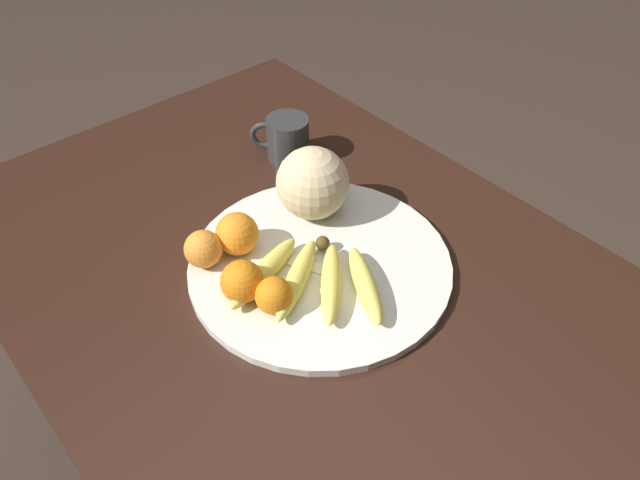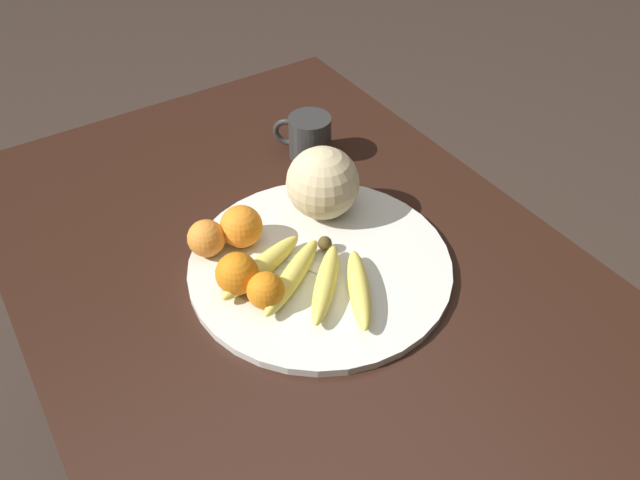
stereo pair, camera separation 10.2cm
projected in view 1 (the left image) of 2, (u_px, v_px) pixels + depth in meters
The scene contains 11 objects.
ground_plane at pixel (304, 469), 1.55m from camera, with size 12.00×12.00×0.00m, color #382B23.
kitchen_table at pixel (298, 306), 1.14m from camera, with size 1.27×0.89×0.71m.
fruit_bowl at pixel (320, 264), 1.06m from camera, with size 0.45×0.45×0.01m.
melon at pixel (313, 183), 1.11m from camera, with size 0.13×0.13×0.13m.
banana_bunch at pixel (313, 279), 1.00m from camera, with size 0.25×0.25×0.03m.
orange_front_left at pixel (274, 296), 0.96m from camera, with size 0.06×0.06×0.06m.
orange_front_right at pixel (237, 234), 1.05m from camera, with size 0.07×0.07×0.07m.
orange_mid_center at pixel (242, 282), 0.97m from camera, with size 0.07×0.07×0.07m.
orange_back_left at pixel (203, 249), 1.03m from camera, with size 0.06×0.06×0.06m.
produce_tag at pixel (310, 266), 1.05m from camera, with size 0.08×0.05×0.00m.
ceramic_mug at pixel (286, 138), 1.28m from camera, with size 0.10×0.10×0.09m.
Camera 1 is at (-0.60, 0.46, 1.47)m, focal length 35.00 mm.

